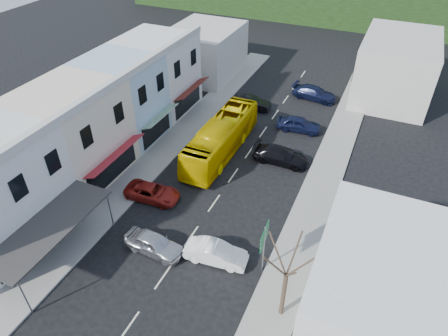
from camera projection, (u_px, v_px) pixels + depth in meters
ground at (191, 236)px, 29.53m from camera, size 120.00×120.00×0.00m
sidewalk_left at (171, 144)px, 39.23m from camera, size 3.00×52.00×0.15m
sidewalk_right at (322, 183)px, 34.37m from camera, size 3.00×52.00×0.15m
shopfront_row at (89, 123)px, 34.84m from camera, size 8.25×30.00×8.00m
right_building at (391, 315)px, 19.83m from camera, size 8.00×9.00×8.00m
distant_block_left at (205, 51)px, 51.37m from camera, size 8.00×10.00×6.00m
distant_block_right at (396, 68)px, 45.82m from camera, size 8.00×12.00×7.00m
bus at (221, 139)px, 37.37m from camera, size 2.53×11.61×3.10m
car_silver at (154, 244)px, 27.98m from camera, size 4.49×2.03×1.40m
car_white at (216, 253)px, 27.30m from camera, size 4.57×2.28×1.40m
car_red at (152, 192)px, 32.51m from camera, size 4.73×2.24×1.40m
car_black_near at (281, 156)px, 36.59m from camera, size 4.53×1.91×1.40m
car_navy_mid at (299, 125)px, 41.07m from camera, size 4.53×2.16×1.40m
car_black_far at (251, 103)px, 44.91m from camera, size 4.51×2.09×1.40m
car_navy_far at (314, 93)px, 46.78m from camera, size 4.68×2.35×1.40m
pedestrian_left at (99, 193)px, 31.96m from camera, size 0.51×0.67×1.70m
direction_sign at (263, 249)px, 25.89m from camera, size 0.39×1.82×4.00m
street_tree at (286, 276)px, 22.18m from camera, size 2.81×2.81×7.31m
traffic_signal at (355, 65)px, 49.51m from camera, size 0.53×0.94×4.51m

